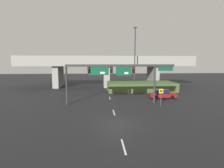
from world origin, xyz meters
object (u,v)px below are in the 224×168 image
Objects in this scene: signal_gantry at (117,72)px; speed_limit_sign at (161,95)px; parked_sedan_near_right at (162,94)px; highway_light_pole_near at (135,57)px.

signal_gantry reaches higher than speed_limit_sign.
signal_gantry is 6.48× the size of speed_limit_sign.
speed_limit_sign is 0.53× the size of parked_sedan_near_right.
speed_limit_sign is 5.90m from parked_sedan_near_right.
signal_gantry is 14.22m from highway_light_pole_near.
parked_sedan_near_right is (8.13, 3.71, -4.05)m from signal_gantry.
highway_light_pole_near is 11.76m from parked_sedan_near_right.
highway_light_pole_near is 2.99× the size of parked_sedan_near_right.
signal_gantry is 1.16× the size of highway_light_pole_near.
highway_light_pole_near is (-0.82, 14.72, 5.61)m from speed_limit_sign.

